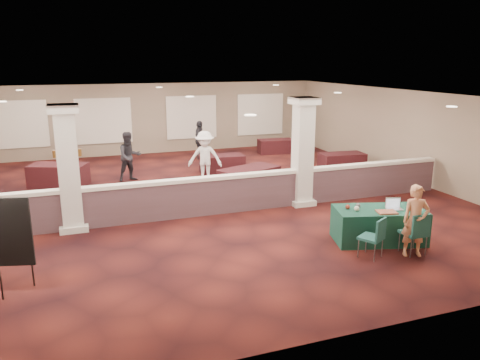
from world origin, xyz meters
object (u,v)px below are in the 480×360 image
object	(u,v)px
far_table_front_center	(249,180)
attendee_a	(130,157)
far_table_back_left	(59,175)
conf_chair_main	(417,230)
attendee_d	(68,147)
attendee_b	(205,157)
far_table_back_center	(222,164)
far_table_front_right	(342,162)
woman	(415,221)
far_table_back_right	(276,146)
attendee_c	(200,140)
near_table	(379,225)
easel_board	(1,234)
conf_chair_side	(375,235)

from	to	relation	value
far_table_front_center	attendee_a	world-z (taller)	attendee_a
far_table_back_left	attendee_a	bearing A→B (deg)	-1.90
conf_chair_main	attendee_d	distance (m)	13.99
far_table_front_center	attendee_b	size ratio (longest dim) A/B	1.08
far_table_front_center	attendee_a	bearing A→B (deg)	141.14
far_table_back_center	far_table_front_right	bearing A→B (deg)	-16.18
woman	far_table_back_right	distance (m)	11.98
woman	attendee_a	size ratio (longest dim) A/B	0.92
far_table_front_right	far_table_back_right	bearing A→B (deg)	103.47
far_table_front_center	attendee_c	distance (m)	5.70
far_table_front_center	far_table_back_center	size ratio (longest dim) A/B	1.19
far_table_front_right	far_table_back_left	world-z (taller)	far_table_back_left
conf_chair_main	woman	distance (m)	0.24
far_table_front_center	far_table_back_right	size ratio (longest dim) A/B	1.25
woman	attendee_b	xyz separation A→B (m)	(-2.64, 7.72, 0.11)
near_table	far_table_back_center	size ratio (longest dim) A/B	1.25
near_table	far_table_front_right	size ratio (longest dim) A/B	1.22
easel_board	attendee_c	xyz separation A→B (m)	(6.54, 10.61, -0.34)
far_table_front_right	far_table_back_center	xyz separation A→B (m)	(-4.52, 1.31, -0.01)
far_table_back_center	attendee_d	world-z (taller)	attendee_d
far_table_front_right	far_table_back_right	size ratio (longest dim) A/B	1.08
attendee_b	attendee_c	distance (m)	4.13
attendee_d	attendee_c	bearing A→B (deg)	-151.29
woman	attendee_d	world-z (taller)	attendee_d
attendee_a	attendee_c	bearing A→B (deg)	26.66
near_table	far_table_front_right	world-z (taller)	near_table
far_table_front_right	far_table_back_right	distance (m)	4.27
easel_board	attendee_a	xyz separation A→B (m)	(3.20, 7.75, -0.29)
far_table_back_left	attendee_a	distance (m)	2.47
conf_chair_side	attendee_d	world-z (taller)	attendee_d
conf_chair_main	near_table	bearing A→B (deg)	106.72
near_table	attendee_b	xyz separation A→B (m)	(-2.43, 6.74, 0.52)
attendee_c	far_table_back_center	bearing A→B (deg)	-147.22
woman	attendee_b	size ratio (longest dim) A/B	0.88
conf_chair_main	far_table_back_center	distance (m)	9.12
far_table_front_right	far_table_front_center	bearing A→B (deg)	-160.55
far_table_back_right	attendee_b	distance (m)	6.15
near_table	conf_chair_side	size ratio (longest dim) A/B	2.27
near_table	far_table_back_right	bearing A→B (deg)	94.52
conf_chair_main	attendee_a	bearing A→B (deg)	120.82
far_table_back_center	far_table_back_left	bearing A→B (deg)	180.00
woman	far_table_front_right	distance (m)	8.21
attendee_d	far_table_front_center	bearing A→B (deg)	164.42
conf_chair_main	conf_chair_side	world-z (taller)	conf_chair_main
easel_board	attendee_c	distance (m)	12.47
conf_chair_main	far_table_back_right	size ratio (longest dim) A/B	0.61
attendee_b	easel_board	bearing A→B (deg)	-108.32
far_table_front_right	attendee_a	distance (m)	8.11
far_table_back_left	attendee_a	size ratio (longest dim) A/B	1.06
far_table_back_center	attendee_b	xyz separation A→B (m)	(-1.02, -1.25, 0.58)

